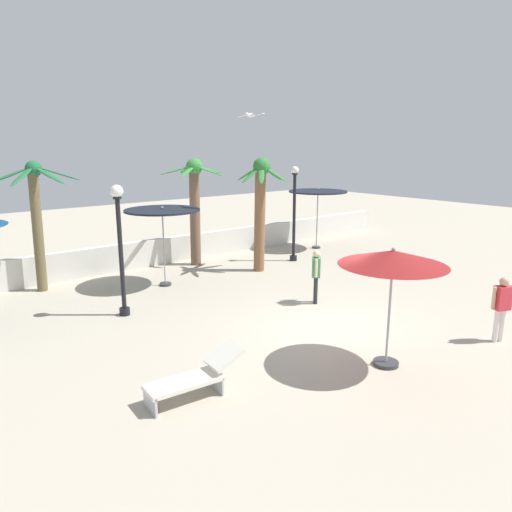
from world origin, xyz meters
The scene contains 14 objects.
ground_plane centered at (0.00, 0.00, 0.00)m, with size 56.00×56.00×0.00m, color #B2A893.
boundary_wall centered at (0.00, 9.07, 0.50)m, with size 25.20×0.30×1.00m, color silver.
patio_umbrella_1 centered at (6.82, 7.25, 2.43)m, with size 2.53×2.53×2.66m.
patio_umbrella_2 centered at (-1.19, 6.41, 2.38)m, with size 2.38×2.38×2.60m.
patio_umbrella_3 centered at (-0.44, -1.66, 2.27)m, with size 2.18×2.18×2.52m.
palm_tree_0 centered at (-4.41, 8.38, 2.59)m, with size 2.78×2.47×4.04m.
palm_tree_1 centered at (1.12, 8.15, 2.51)m, with size 2.39×2.52×4.01m.
palm_tree_2 centered at (2.46, 5.92, 2.52)m, with size 2.02×1.92×4.06m.
lamp_post_0 centered at (4.41, 6.22, 1.98)m, with size 0.29×0.29×3.70m.
lamp_post_1 centered at (-3.40, 4.64, 2.05)m, with size 0.34×0.34×3.51m.
lounge_chair_0 centered at (-4.21, -0.22, 0.40)m, with size 1.89×0.71×0.82m.
guest_0 centered at (2.61, -2.58, 0.94)m, with size 0.52×0.36×1.56m.
guest_1 centered at (1.33, 2.07, 0.94)m, with size 0.43×0.42×1.57m.
seagull_0 centered at (1.16, 4.88, 5.39)m, with size 0.39×1.07×0.14m.
Camera 1 is at (-8.35, -7.02, 4.51)m, focal length 33.32 mm.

